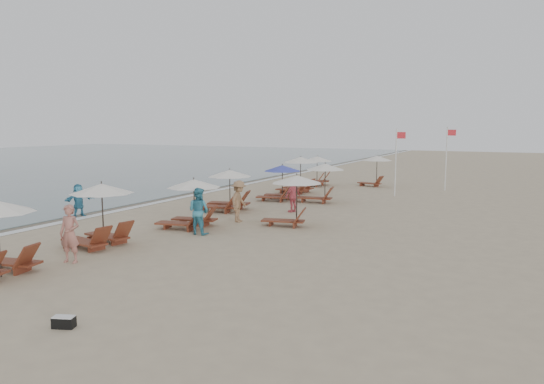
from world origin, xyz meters
The scene contains 20 objects.
ground centered at (0.00, 0.00, 0.00)m, with size 160.00×160.00×0.00m, color tan.
wet_sand_band centered at (-12.50, 10.00, 0.00)m, with size 3.20×140.00×0.01m, color #6B5E4C.
foam_line centered at (-11.20, 10.00, 0.01)m, with size 0.50×140.00×0.02m, color white.
lounger_station_1 centered at (-6.25, -0.69, 1.13)m, with size 2.62×2.24×2.30m.
lounger_station_2 centered at (-5.30, 3.59, 1.06)m, with size 2.66×2.30×2.10m.
lounger_station_3 centered at (-6.30, 8.03, 0.99)m, with size 2.81×2.53×2.13m.
lounger_station_4 centered at (-5.40, 12.56, 1.07)m, with size 2.54×2.21×2.09m.
lounger_station_5 centered at (-5.76, 16.05, 1.18)m, with size 2.67×2.36×2.36m.
lounger_station_6 centered at (-6.39, 20.40, 0.98)m, with size 2.78×2.63×2.16m.
inland_station_0 centered at (-1.55, 5.87, 1.42)m, with size 2.65×2.24×2.22m.
inland_station_1 centered at (-2.93, 12.84, 1.33)m, with size 2.79×2.24×2.22m.
inland_station_2 centered at (-2.26, 22.02, 1.50)m, with size 2.53×2.24×2.22m.
beachgoer_near centered at (-5.40, -2.71, 0.94)m, with size 0.68×0.45×1.87m, color #A16357.
beachgoer_mid_a centered at (-4.19, 2.66, 0.95)m, with size 0.92×0.72×1.89m, color teal.
beachgoer_mid_b centered at (-4.08, 5.67, 0.95)m, with size 1.23×0.71×1.90m, color #8E6948.
beachgoer_far_a centered at (-2.96, 9.15, 0.83)m, with size 0.97×0.40×1.65m, color #D0535E.
waterline_walker centered at (-11.72, 3.41, 0.79)m, with size 1.47×0.47×1.58m, color teal.
duffel_bag centered at (-1.31, -6.56, 0.13)m, with size 0.52×0.38×0.26m.
flag_pole_near centered at (0.36, 17.36, 2.33)m, with size 0.59×0.08×4.19m.
flag_pole_far centered at (2.75, 21.76, 2.40)m, with size 0.60×0.08×4.32m.
Camera 1 is at (7.37, -13.82, 4.32)m, focal length 33.15 mm.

